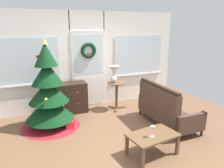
# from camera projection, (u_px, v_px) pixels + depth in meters

# --- Properties ---
(ground_plane) EXTENTS (6.76, 6.76, 0.00)m
(ground_plane) POSITION_uv_depth(u_px,v_px,m) (121.00, 140.00, 4.23)
(ground_plane) COLOR brown
(back_wall_with_door) EXTENTS (5.20, 0.19, 2.55)m
(back_wall_with_door) POSITION_uv_depth(u_px,v_px,m) (88.00, 60.00, 5.74)
(back_wall_with_door) COLOR white
(back_wall_with_door) RESTS_ON ground
(christmas_tree) EXTENTS (1.28, 1.28, 1.93)m
(christmas_tree) POSITION_uv_depth(u_px,v_px,m) (49.00, 96.00, 4.62)
(christmas_tree) COLOR #4C331E
(christmas_tree) RESTS_ON ground
(dresser_cabinet) EXTENTS (0.91, 0.46, 0.78)m
(dresser_cabinet) POSITION_uv_depth(u_px,v_px,m) (69.00, 98.00, 5.48)
(dresser_cabinet) COLOR black
(dresser_cabinet) RESTS_ON ground
(settee_sofa) EXTENTS (0.74, 1.58, 0.96)m
(settee_sofa) POSITION_uv_depth(u_px,v_px,m) (164.00, 109.00, 4.79)
(settee_sofa) COLOR black
(settee_sofa) RESTS_ON ground
(side_table) EXTENTS (0.50, 0.48, 0.74)m
(side_table) POSITION_uv_depth(u_px,v_px,m) (117.00, 90.00, 5.67)
(side_table) COLOR brown
(side_table) RESTS_ON ground
(table_lamp) EXTENTS (0.28, 0.28, 0.44)m
(table_lamp) POSITION_uv_depth(u_px,v_px,m) (114.00, 72.00, 5.55)
(table_lamp) COLOR silver
(table_lamp) RESTS_ON side_table
(coffee_table) EXTENTS (0.90, 0.63, 0.38)m
(coffee_table) POSITION_uv_depth(u_px,v_px,m) (153.00, 137.00, 3.67)
(coffee_table) COLOR brown
(coffee_table) RESTS_ON ground
(wine_glass) EXTENTS (0.08, 0.08, 0.20)m
(wine_glass) POSITION_uv_depth(u_px,v_px,m) (153.00, 129.00, 3.54)
(wine_glass) COLOR silver
(wine_glass) RESTS_ON coffee_table
(gift_box) EXTENTS (0.18, 0.16, 0.18)m
(gift_box) POSITION_uv_depth(u_px,v_px,m) (69.00, 125.00, 4.66)
(gift_box) COLOR red
(gift_box) RESTS_ON ground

